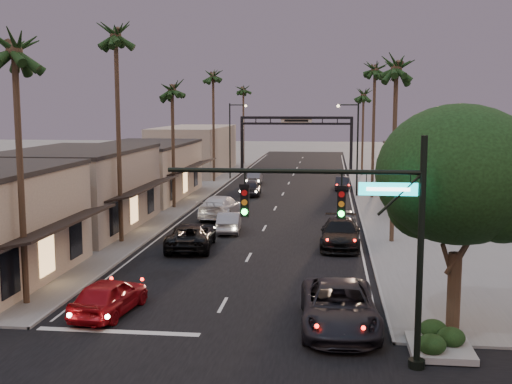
% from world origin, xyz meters
% --- Properties ---
extents(ground, '(200.00, 200.00, 0.00)m').
position_xyz_m(ground, '(0.00, 40.00, 0.00)').
color(ground, slate).
rests_on(ground, ground).
extents(road, '(14.00, 120.00, 0.02)m').
position_xyz_m(road, '(0.00, 45.00, 0.00)').
color(road, black).
rests_on(road, ground).
extents(sidewalk_left, '(5.00, 92.00, 0.12)m').
position_xyz_m(sidewalk_left, '(-9.50, 52.00, 0.06)').
color(sidewalk_left, slate).
rests_on(sidewalk_left, ground).
extents(sidewalk_right, '(5.00, 92.00, 0.12)m').
position_xyz_m(sidewalk_right, '(9.50, 52.00, 0.06)').
color(sidewalk_right, slate).
rests_on(sidewalk_right, ground).
extents(storefront_mid, '(8.00, 14.00, 5.50)m').
position_xyz_m(storefront_mid, '(-13.00, 26.00, 2.75)').
color(storefront_mid, gray).
rests_on(storefront_mid, ground).
extents(storefront_far, '(8.00, 16.00, 5.00)m').
position_xyz_m(storefront_far, '(-13.00, 42.00, 2.50)').
color(storefront_far, tan).
rests_on(storefront_far, ground).
extents(storefront_dist, '(8.00, 20.00, 6.00)m').
position_xyz_m(storefront_dist, '(-13.00, 65.00, 3.00)').
color(storefront_dist, gray).
rests_on(storefront_dist, ground).
extents(building_right, '(8.00, 18.00, 5.00)m').
position_xyz_m(building_right, '(14.00, 40.00, 2.50)').
color(building_right, gray).
rests_on(building_right, ground).
extents(traffic_signal, '(8.51, 0.22, 7.80)m').
position_xyz_m(traffic_signal, '(5.69, 4.00, 5.08)').
color(traffic_signal, black).
rests_on(traffic_signal, ground).
extents(corner_tree, '(6.20, 6.20, 8.80)m').
position_xyz_m(corner_tree, '(9.48, 7.45, 5.98)').
color(corner_tree, '#38281C').
rests_on(corner_tree, ground).
extents(planter, '(2.20, 2.60, 0.24)m').
position_xyz_m(planter, '(8.60, 5.50, 0.00)').
color(planter, gray).
rests_on(planter, ground).
extents(arch, '(15.20, 0.40, 7.27)m').
position_xyz_m(arch, '(0.00, 70.00, 5.53)').
color(arch, black).
rests_on(arch, ground).
extents(streetlight_right, '(2.13, 0.30, 9.00)m').
position_xyz_m(streetlight_right, '(6.92, 45.00, 5.33)').
color(streetlight_right, black).
rests_on(streetlight_right, ground).
extents(streetlight_left, '(2.13, 0.30, 9.00)m').
position_xyz_m(streetlight_left, '(-6.92, 58.00, 5.33)').
color(streetlight_left, black).
rests_on(streetlight_left, ground).
extents(palm_la, '(3.20, 3.20, 13.20)m').
position_xyz_m(palm_la, '(-8.60, 9.00, 11.44)').
color(palm_la, '#38281C').
rests_on(palm_la, ground).
extents(palm_lb, '(3.20, 3.20, 15.20)m').
position_xyz_m(palm_lb, '(-8.60, 22.00, 13.39)').
color(palm_lb, '#38281C').
rests_on(palm_lb, ground).
extents(palm_lc, '(3.20, 3.20, 12.20)m').
position_xyz_m(palm_lc, '(-8.60, 36.00, 10.47)').
color(palm_lc, '#38281C').
rests_on(palm_lc, ground).
extents(palm_ld, '(3.20, 3.20, 14.20)m').
position_xyz_m(palm_ld, '(-8.60, 55.00, 12.42)').
color(palm_ld, '#38281C').
rests_on(palm_ld, ground).
extents(palm_ra, '(3.20, 3.20, 13.20)m').
position_xyz_m(palm_ra, '(8.60, 24.00, 11.44)').
color(palm_ra, '#38281C').
rests_on(palm_ra, ground).
extents(palm_rb, '(3.20, 3.20, 14.20)m').
position_xyz_m(palm_rb, '(8.60, 44.00, 12.42)').
color(palm_rb, '#38281C').
rests_on(palm_rb, ground).
extents(palm_rc, '(3.20, 3.20, 12.20)m').
position_xyz_m(palm_rc, '(8.60, 64.00, 10.47)').
color(palm_rc, '#38281C').
rests_on(palm_rc, ground).
extents(palm_far, '(3.20, 3.20, 13.20)m').
position_xyz_m(palm_far, '(-8.30, 78.00, 11.44)').
color(palm_far, '#38281C').
rests_on(palm_far, ground).
extents(oncoming_red, '(2.44, 4.83, 1.58)m').
position_xyz_m(oncoming_red, '(-4.54, 8.22, 0.79)').
color(oncoming_red, maroon).
rests_on(oncoming_red, ground).
extents(oncoming_pickup, '(3.09, 5.91, 1.59)m').
position_xyz_m(oncoming_pickup, '(-3.79, 20.85, 0.79)').
color(oncoming_pickup, black).
rests_on(oncoming_pickup, ground).
extents(oncoming_silver, '(1.89, 4.43, 1.42)m').
position_xyz_m(oncoming_silver, '(-2.30, 26.35, 0.71)').
color(oncoming_silver, gray).
rests_on(oncoming_silver, ground).
extents(oncoming_white, '(3.15, 6.31, 1.76)m').
position_xyz_m(oncoming_white, '(-3.82, 31.85, 0.88)').
color(oncoming_white, silver).
rests_on(oncoming_white, ground).
extents(oncoming_dgrey, '(2.12, 4.66, 1.55)m').
position_xyz_m(oncoming_dgrey, '(-3.01, 44.55, 0.77)').
color(oncoming_dgrey, black).
rests_on(oncoming_dgrey, ground).
extents(oncoming_grey_far, '(1.57, 4.19, 1.37)m').
position_xyz_m(oncoming_grey_far, '(-3.72, 53.54, 0.68)').
color(oncoming_grey_far, '#55545A').
rests_on(oncoming_grey_far, ground).
extents(curbside_near, '(3.25, 6.54, 1.78)m').
position_xyz_m(curbside_near, '(5.05, 7.58, 0.89)').
color(curbside_near, black).
rests_on(curbside_near, ground).
extents(curbside_black, '(2.55, 6.00, 1.72)m').
position_xyz_m(curbside_black, '(5.31, 22.44, 0.86)').
color(curbside_black, black).
rests_on(curbside_black, ground).
extents(curbside_grey, '(2.00, 4.22, 1.40)m').
position_xyz_m(curbside_grey, '(5.64, 27.94, 0.70)').
color(curbside_grey, '#57585D').
rests_on(curbside_grey, ground).
extents(curbside_far, '(1.62, 4.11, 1.33)m').
position_xyz_m(curbside_far, '(5.93, 49.99, 0.67)').
color(curbside_far, black).
rests_on(curbside_far, ground).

